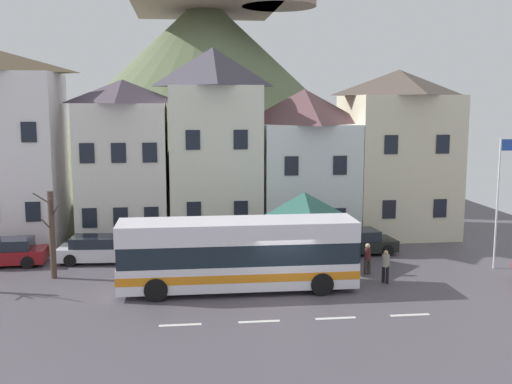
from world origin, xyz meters
TOP-DOWN VIEW (x-y plane):
  - ground_plane at (0.00, -0.00)m, footprint 40.00×60.00m
  - townhouse_00 at (-14.65, 11.67)m, footprint 6.55×5.40m
  - townhouse_01 at (-7.78, 12.26)m, footprint 5.07×6.59m
  - townhouse_02 at (-2.38, 12.47)m, footprint 5.33×7.01m
  - townhouse_03 at (3.27, 12.45)m, footprint 5.66×6.96m
  - townhouse_04 at (9.26, 12.33)m, footprint 6.25×6.73m
  - hilltop_castle at (-2.14, 28.44)m, footprint 37.72×37.72m
  - transit_bus at (-1.94, 1.20)m, footprint 10.55×2.67m
  - bus_shelter at (1.81, 5.00)m, footprint 3.60×3.60m
  - parked_car_00 at (5.28, 6.99)m, footprint 4.11×2.26m
  - parked_car_01 at (-13.61, 6.78)m, footprint 4.56×1.96m
  - parked_car_02 at (-8.64, 6.88)m, footprint 4.52×2.18m
  - pedestrian_00 at (4.56, 2.97)m, footprint 0.36×0.29m
  - pedestrian_01 at (2.97, 3.12)m, footprint 0.31×0.34m
  - pedestrian_02 at (2.29, 3.69)m, footprint 0.36×0.32m
  - pedestrian_03 at (4.94, 1.42)m, footprint 0.35×0.35m
  - public_bench at (3.88, 6.88)m, footprint 1.79×0.48m
  - flagpole at (11.30, 3.20)m, footprint 0.95×0.10m
  - bare_tree_00 at (-10.49, 4.09)m, footprint 1.19×0.99m

SIDE VIEW (x-z plane):
  - ground_plane at x=0.00m, z-range -0.06..0.00m
  - public_bench at x=3.88m, z-range 0.04..0.91m
  - parked_car_00 at x=5.28m, z-range -0.01..1.32m
  - parked_car_02 at x=-8.64m, z-range -0.01..1.36m
  - parked_car_01 at x=-13.61m, z-range -0.02..1.37m
  - pedestrian_00 at x=4.56m, z-range 0.03..1.57m
  - pedestrian_02 at x=2.29m, z-range 0.04..1.67m
  - pedestrian_01 at x=2.97m, z-range 0.04..1.71m
  - pedestrian_03 at x=4.94m, z-range 0.11..1.66m
  - transit_bus at x=-1.94m, z-range 0.01..3.19m
  - bare_tree_00 at x=-10.49m, z-range 0.07..4.27m
  - bus_shelter at x=1.81m, z-range 1.18..4.98m
  - flagpole at x=11.30m, z-range 0.55..7.14m
  - townhouse_03 at x=3.27m, z-range 0.00..9.13m
  - townhouse_01 at x=-7.78m, z-range 0.00..9.65m
  - townhouse_04 at x=9.26m, z-range 0.00..10.34m
  - townhouse_00 at x=-14.65m, z-range 0.00..11.26m
  - townhouse_02 at x=-2.38m, z-range 0.00..11.60m
  - hilltop_castle at x=-2.14m, z-range -2.87..21.22m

